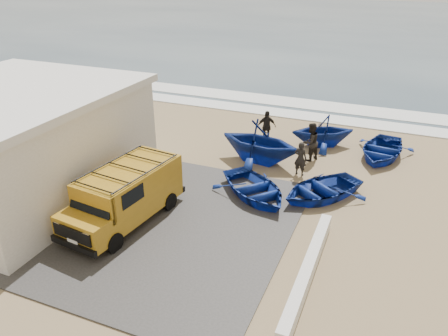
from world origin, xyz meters
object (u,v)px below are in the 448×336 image
(van, at_px, (125,194))
(boat_far_left, at_px, (323,131))
(parapet, at_px, (308,271))
(boat_mid_right, at_px, (381,150))
(boat_near_left, at_px, (255,189))
(fisherman_middle, at_px, (310,142))
(boat_near_right, at_px, (321,189))
(fisherman_back, at_px, (266,127))
(building, at_px, (11,142))
(boat_mid_left, at_px, (260,141))
(fisherman_front, at_px, (300,159))

(van, height_order, boat_far_left, van)
(parapet, relative_size, boat_mid_right, 1.55)
(boat_near_left, xyz_separation_m, fisherman_middle, (1.27, 4.51, 0.55))
(boat_near_left, relative_size, boat_near_right, 1.02)
(fisherman_back, bearing_deg, parapet, -97.62)
(building, distance_m, boat_far_left, 14.59)
(boat_near_left, relative_size, boat_mid_left, 0.95)
(boat_near_right, xyz_separation_m, boat_far_left, (-1.03, 5.50, 0.46))
(building, relative_size, fisherman_front, 5.89)
(van, xyz_separation_m, boat_mid_right, (8.27, 9.63, -0.74))
(building, distance_m, fisherman_front, 12.19)
(van, xyz_separation_m, fisherman_back, (2.44, 9.34, -0.27))
(boat_mid_left, bearing_deg, fisherman_middle, -53.45)
(boat_far_left, bearing_deg, boat_near_right, -16.88)
(building, bearing_deg, parapet, -4.58)
(boat_near_left, height_order, fisherman_middle, fisherman_middle)
(boat_mid_left, height_order, fisherman_front, boat_mid_left)
(boat_far_left, distance_m, fisherman_front, 3.79)
(building, xyz_separation_m, boat_mid_right, (13.83, 9.31, -1.76))
(boat_near_left, distance_m, boat_near_right, 2.71)
(boat_mid_left, bearing_deg, van, 166.52)
(fisherman_front, relative_size, fisherman_back, 0.91)
(boat_mid_left, bearing_deg, boat_near_left, -155.46)
(boat_mid_right, xyz_separation_m, boat_far_left, (-2.99, 0.36, 0.44))
(boat_near_left, distance_m, boat_mid_right, 7.60)
(boat_near_right, height_order, fisherman_front, fisherman_front)
(building, relative_size, boat_mid_left, 2.36)
(boat_far_left, xyz_separation_m, fisherman_middle, (-0.21, -2.00, 0.10))
(fisherman_middle, distance_m, fisherman_back, 2.96)
(boat_near_right, bearing_deg, building, -123.85)
(boat_mid_right, bearing_deg, parapet, -89.55)
(boat_near_right, distance_m, fisherman_back, 6.22)
(boat_near_right, distance_m, boat_mid_right, 5.50)
(boat_near_right, xyz_separation_m, boat_mid_left, (-3.43, 2.37, 0.66))
(fisherman_middle, bearing_deg, boat_far_left, -153.62)
(building, distance_m, boat_mid_right, 16.76)
(building, relative_size, van, 1.82)
(boat_near_right, bearing_deg, fisherman_back, 165.46)
(van, relative_size, boat_near_right, 1.38)
(building, xyz_separation_m, fisherman_back, (8.00, 9.01, -1.29))
(boat_near_right, height_order, boat_mid_right, boat_mid_right)
(boat_mid_left, bearing_deg, fisherman_back, 19.50)
(fisherman_front, bearing_deg, fisherman_back, -41.66)
(van, height_order, fisherman_middle, van)
(boat_far_left, bearing_deg, fisherman_middle, -33.53)
(boat_far_left, height_order, fisherman_middle, fisherman_middle)
(fisherman_middle, bearing_deg, boat_near_right, 51.98)
(fisherman_front, xyz_separation_m, fisherman_back, (-2.58, 3.12, 0.08))
(fisherman_back, bearing_deg, fisherman_front, -82.22)
(van, relative_size, boat_mid_right, 1.33)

